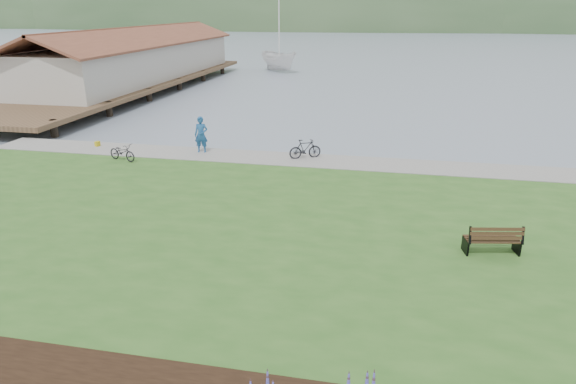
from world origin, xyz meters
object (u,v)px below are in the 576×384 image
object	(u,v)px
park_bench	(493,239)
person	(201,132)
bicycle_a	(122,152)
sailboat	(279,72)

from	to	relation	value
park_bench	person	world-z (taller)	person
park_bench	person	distance (m)	14.69
park_bench	person	bearing A→B (deg)	133.43
person	park_bench	bearing A→B (deg)	-41.56
bicycle_a	park_bench	bearing A→B (deg)	-95.19
sailboat	park_bench	bearing A→B (deg)	-114.26
person	bicycle_a	distance (m)	3.73
person	bicycle_a	xyz separation A→B (m)	(-3.07, -2.02, -0.63)
person	bicycle_a	size ratio (longest dim) A/B	1.35
park_bench	bicycle_a	world-z (taller)	park_bench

